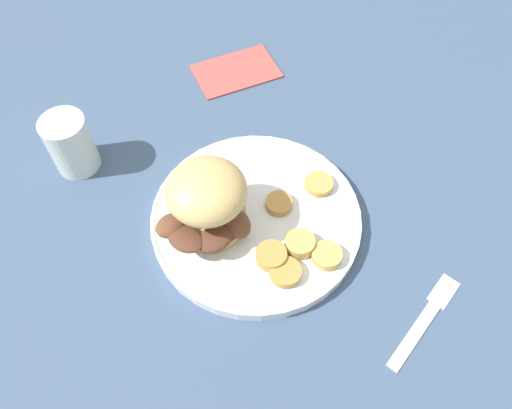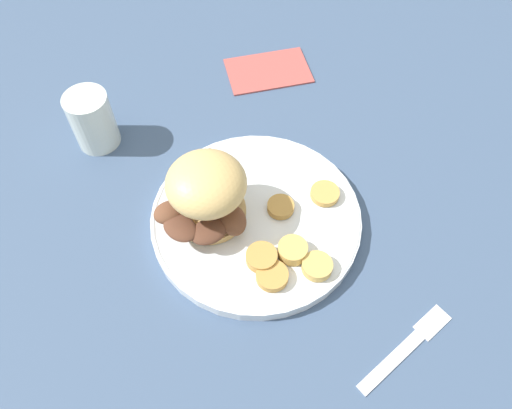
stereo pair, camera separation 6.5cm
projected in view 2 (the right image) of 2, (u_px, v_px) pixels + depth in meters
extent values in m
plane|color=#3D5170|center=(256.00, 222.00, 0.69)|extent=(4.00, 4.00, 0.00)
cylinder|color=white|center=(256.00, 219.00, 0.69)|extent=(0.29, 0.29, 0.02)
torus|color=white|center=(256.00, 216.00, 0.68)|extent=(0.28, 0.28, 0.01)
cylinder|color=tan|center=(210.00, 212.00, 0.67)|extent=(0.10, 0.10, 0.01)
ellipsoid|color=#563323|center=(180.00, 228.00, 0.63)|extent=(0.05, 0.06, 0.01)
ellipsoid|color=#563323|center=(208.00, 232.00, 0.63)|extent=(0.06, 0.06, 0.01)
ellipsoid|color=brown|center=(169.00, 212.00, 0.64)|extent=(0.05, 0.05, 0.02)
ellipsoid|color=#4C281E|center=(217.00, 205.00, 0.65)|extent=(0.03, 0.03, 0.01)
ellipsoid|color=brown|center=(233.00, 220.00, 0.64)|extent=(0.06, 0.05, 0.02)
ellipsoid|color=#4C281E|center=(218.00, 183.00, 0.67)|extent=(0.06, 0.06, 0.02)
ellipsoid|color=#DBB26B|center=(206.00, 184.00, 0.62)|extent=(0.10, 0.10, 0.06)
cylinder|color=#BC8942|center=(262.00, 257.00, 0.63)|extent=(0.04, 0.04, 0.01)
cylinder|color=#BC8942|center=(281.00, 207.00, 0.68)|extent=(0.04, 0.04, 0.01)
cylinder|color=tan|center=(317.00, 266.00, 0.63)|extent=(0.04, 0.04, 0.01)
cylinder|color=tan|center=(325.00, 193.00, 0.69)|extent=(0.04, 0.04, 0.01)
cylinder|color=tan|center=(293.00, 250.00, 0.64)|extent=(0.04, 0.04, 0.02)
cylinder|color=#BC8942|center=(272.00, 276.00, 0.62)|extent=(0.04, 0.04, 0.01)
cube|color=silver|center=(392.00, 362.00, 0.58)|extent=(0.10, 0.07, 0.00)
cube|color=silver|center=(432.00, 322.00, 0.61)|extent=(0.05, 0.04, 0.00)
cylinder|color=silver|center=(92.00, 120.00, 0.74)|extent=(0.06, 0.06, 0.09)
cube|color=#B24C47|center=(268.00, 70.00, 0.86)|extent=(0.15, 0.17, 0.01)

